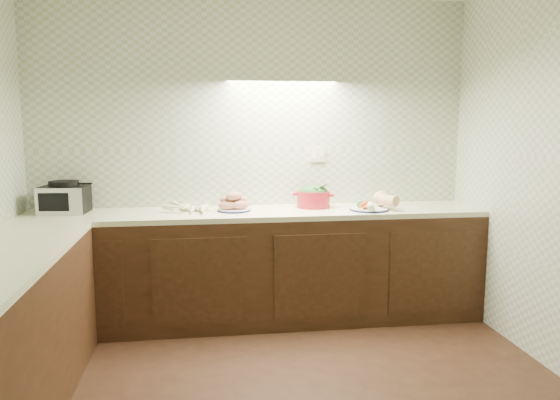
{
  "coord_description": "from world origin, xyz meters",
  "views": [
    {
      "loc": [
        -0.41,
        -2.73,
        1.62
      ],
      "look_at": [
        0.15,
        1.25,
        1.02
      ],
      "focal_mm": 35.0,
      "sensor_mm": 36.0,
      "label": 1
    }
  ],
  "objects": [
    {
      "name": "toaster_oven",
      "position": [
        -1.48,
        1.62,
        1.01
      ],
      "size": [
        0.37,
        0.3,
        0.25
      ],
      "rotation": [
        0.0,
        0.0,
        -0.09
      ],
      "color": "black",
      "rests_on": "counter"
    },
    {
      "name": "onion_bowl",
      "position": [
        -0.16,
        1.64,
        0.94
      ],
      "size": [
        0.14,
        0.14,
        0.1
      ],
      "color": "black",
      "rests_on": "counter"
    },
    {
      "name": "counter",
      "position": [
        -0.68,
        0.68,
        0.45
      ],
      "size": [
        3.6,
        3.6,
        0.9
      ],
      "color": "black",
      "rests_on": "ground"
    },
    {
      "name": "veg_plate",
      "position": [
        0.95,
        1.45,
        0.95
      ],
      "size": [
        0.4,
        0.41,
        0.14
      ],
      "rotation": [
        0.0,
        0.0,
        0.41
      ],
      "color": "#111242",
      "rests_on": "counter"
    },
    {
      "name": "sweet_potato_plate",
      "position": [
        -0.18,
        1.52,
        0.95
      ],
      "size": [
        0.26,
        0.26,
        0.15
      ],
      "rotation": [
        0.0,
        0.0,
        0.17
      ],
      "color": "#111242",
      "rests_on": "counter"
    },
    {
      "name": "room",
      "position": [
        0.0,
        0.0,
        1.63
      ],
      "size": [
        3.6,
        3.6,
        2.6
      ],
      "color": "black",
      "rests_on": "ground"
    },
    {
      "name": "dutch_oven",
      "position": [
        0.48,
        1.61,
        0.99
      ],
      "size": [
        0.35,
        0.35,
        0.19
      ],
      "rotation": [
        0.0,
        0.0,
        -0.39
      ],
      "color": "#AE1B2B",
      "rests_on": "counter"
    },
    {
      "name": "parsnip_pile",
      "position": [
        -0.53,
        1.53,
        0.93
      ],
      "size": [
        0.33,
        0.29,
        0.07
      ],
      "color": "#FAF6C6",
      "rests_on": "counter"
    }
  ]
}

